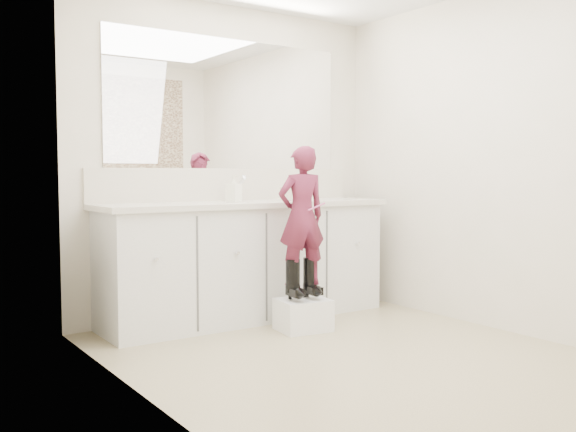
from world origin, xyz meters
TOP-DOWN VIEW (x-y plane):
  - floor at (0.00, 0.00)m, footprint 3.00×3.00m
  - wall_back at (0.00, 1.50)m, footprint 2.60×0.00m
  - wall_left at (-1.30, 0.00)m, footprint 0.00×3.00m
  - wall_right at (1.30, 0.00)m, footprint 0.00×3.00m
  - vanity_cabinet at (0.00, 1.23)m, footprint 2.20×0.55m
  - countertop at (0.00, 1.21)m, footprint 2.28×0.58m
  - backsplash at (0.00, 1.49)m, footprint 2.28×0.03m
  - mirror at (0.00, 1.49)m, footprint 2.00×0.02m
  - faucet at (0.00, 1.38)m, footprint 0.08×0.08m
  - cup at (0.34, 1.19)m, footprint 0.15×0.15m
  - soap_bottle at (-0.12, 1.20)m, footprint 0.12×0.12m
  - step_stool at (0.13, 0.68)m, footprint 0.38×0.33m
  - boot_left at (0.06, 0.70)m, footprint 0.13×0.20m
  - boot_right at (0.21, 0.70)m, footprint 0.13×0.20m
  - toddler at (0.13, 0.70)m, footprint 0.38×0.28m
  - toothbrush at (0.20, 0.62)m, footprint 0.14×0.03m

SIDE VIEW (x-z plane):
  - floor at x=0.00m, z-range 0.00..0.00m
  - step_stool at x=0.13m, z-range 0.00..0.22m
  - boot_left at x=0.06m, z-range 0.22..0.51m
  - boot_right at x=0.21m, z-range 0.22..0.51m
  - vanity_cabinet at x=0.00m, z-range 0.00..0.85m
  - toddler at x=0.13m, z-range 0.32..1.29m
  - countertop at x=0.00m, z-range 0.85..0.89m
  - toothbrush at x=0.20m, z-range 0.84..0.90m
  - faucet at x=0.00m, z-range 0.89..0.99m
  - cup at x=0.34m, z-range 0.89..1.00m
  - soap_bottle at x=-0.12m, z-range 0.89..1.09m
  - backsplash at x=0.00m, z-range 0.89..1.14m
  - wall_back at x=0.00m, z-range -0.10..2.50m
  - wall_left at x=-1.30m, z-range -0.30..2.70m
  - wall_right at x=1.30m, z-range -0.30..2.70m
  - mirror at x=0.00m, z-range 1.14..2.14m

